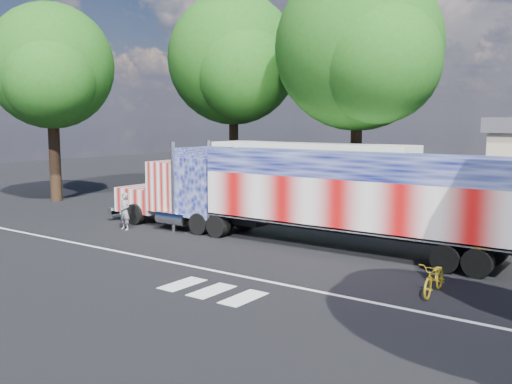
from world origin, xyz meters
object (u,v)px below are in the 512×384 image
Objects in this scene: woman at (125,211)px; tree_n_mid at (360,48)px; coach_bus at (309,174)px; tree_w_a at (51,67)px; bicycle at (434,278)px; tree_nw_a at (235,60)px; semi_truck at (299,193)px.

woman is 17.72m from tree_n_mid.
woman is at bearing -104.95° from coach_bus.
woman is 0.14× the size of tree_w_a.
bicycle is 21.21m from tree_n_mid.
woman is 20.02m from tree_nw_a.
semi_truck reaches higher than bicycle.
tree_n_mid reaches higher than tree_nw_a.
tree_nw_a reaches higher than bicycle.
coach_bus is 17.13m from tree_w_a.
semi_truck is 1.33× the size of tree_nw_a.
semi_truck is 8.02m from bicycle.
semi_truck reaches higher than woman.
coach_bus is 0.88× the size of tree_n_mid.
tree_n_mid is (11.28, -2.02, -0.13)m from tree_nw_a.
semi_truck is at bearing 148.80° from bicycle.
coach_bus is (-5.03, 9.32, -0.19)m from semi_truck.
tree_w_a is at bearing -145.15° from tree_n_mid.
tree_nw_a is (-14.68, 14.54, 7.48)m from semi_truck.
tree_nw_a reaches higher than woman.
bicycle is 27.58m from tree_w_a.
woman is at bearing -107.70° from tree_n_mid.
woman reaches higher than bicycle.
tree_n_mid is (1.62, 3.20, 7.54)m from coach_bus.
coach_bus is 7.35× the size of woman.
coach_bus is at bearing 118.34° from semi_truck.
tree_nw_a is at bearing 71.58° from tree_w_a.
tree_n_mid is (4.71, 14.76, 8.60)m from woman.
bicycle is at bearing -47.40° from coach_bus.
bicycle is at bearing -57.46° from tree_n_mid.
tree_n_mid reaches higher than woman.
tree_n_mid is at bearing 73.49° from woman.
tree_n_mid is (15.56, 10.83, 1.13)m from tree_w_a.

